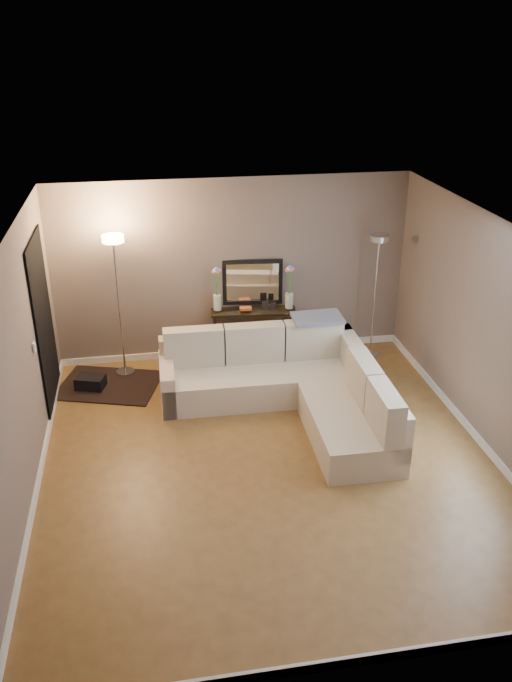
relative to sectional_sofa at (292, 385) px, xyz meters
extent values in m
cube|color=olive|center=(-0.50, -1.05, -0.34)|extent=(5.00, 5.50, 0.01)
cube|color=white|center=(-0.50, -1.05, 2.27)|extent=(5.00, 5.50, 0.01)
cube|color=#75645A|center=(-0.50, 1.71, 0.96)|extent=(5.00, 0.02, 2.60)
cube|color=#75645A|center=(-0.50, -3.81, 0.96)|extent=(5.00, 0.02, 2.60)
cube|color=#75645A|center=(-3.01, -1.05, 0.96)|extent=(0.02, 5.50, 2.60)
cube|color=#75645A|center=(2.01, -1.05, 0.96)|extent=(0.02, 5.50, 2.60)
cube|color=white|center=(-0.50, 1.68, -0.29)|extent=(5.00, 0.03, 0.10)
cube|color=white|center=(-0.50, -3.79, -0.29)|extent=(5.00, 0.03, 0.10)
cube|color=white|center=(-2.99, -1.05, -0.29)|extent=(0.03, 5.50, 0.10)
cube|color=white|center=(1.98, -1.05, -0.29)|extent=(0.03, 5.50, 0.10)
cube|color=black|center=(-2.98, 0.65, 0.76)|extent=(0.02, 1.20, 2.20)
cube|color=white|center=(-2.98, -0.20, 0.86)|extent=(0.02, 0.08, 0.12)
cube|color=beige|center=(-0.33, 0.38, -0.14)|extent=(2.59, 0.93, 0.40)
cube|color=beige|center=(-0.32, 0.73, 0.14)|extent=(2.58, 0.24, 0.55)
cube|color=beige|center=(-1.54, 0.40, -0.06)|extent=(0.19, 0.89, 0.55)
cube|color=beige|center=(0.49, -0.87, -0.14)|extent=(0.92, 1.60, 0.40)
cube|color=beige|center=(0.85, -0.43, 0.14)|extent=(0.24, 2.48, 0.55)
cube|color=beige|center=(-1.17, 0.64, 0.32)|extent=(0.78, 0.23, 0.52)
cube|color=beige|center=(-0.37, 0.62, 0.32)|extent=(0.78, 0.23, 0.52)
cube|color=beige|center=(0.42, 0.61, 0.32)|extent=(0.78, 0.23, 0.52)
cube|color=beige|center=(0.74, -0.57, 0.32)|extent=(0.23, 0.72, 0.52)
cube|color=beige|center=(0.72, -1.32, 0.32)|extent=(0.23, 0.72, 0.52)
cube|color=slate|center=(0.47, 0.63, 0.61)|extent=(0.67, 0.40, 0.09)
cube|color=black|center=(-0.24, 1.51, 0.39)|extent=(1.24, 0.45, 0.04)
cube|color=black|center=(-0.80, 1.43, 0.02)|extent=(0.05, 0.05, 0.71)
cube|color=black|center=(-0.78, 1.69, 0.02)|extent=(0.05, 0.05, 0.71)
cube|color=black|center=(0.31, 1.32, 0.02)|extent=(0.05, 0.05, 0.71)
cube|color=black|center=(0.33, 1.58, 0.02)|extent=(0.05, 0.05, 0.71)
cube|color=black|center=(-0.24, 1.51, -0.17)|extent=(1.16, 0.41, 0.03)
cube|color=#BF3333|center=(-0.73, 1.56, -0.07)|extent=(0.04, 0.15, 0.18)
cube|color=#3359A5|center=(-0.69, 1.55, -0.06)|extent=(0.05, 0.15, 0.20)
cube|color=gold|center=(-0.65, 1.55, -0.05)|extent=(0.05, 0.15, 0.21)
cube|color=#3F7F4C|center=(-0.60, 1.54, -0.07)|extent=(0.06, 0.15, 0.18)
cube|color=#994C99|center=(-0.56, 1.54, -0.06)|extent=(0.04, 0.15, 0.20)
cube|color=orange|center=(-0.52, 1.53, -0.05)|extent=(0.05, 0.15, 0.21)
cube|color=#262626|center=(-0.48, 1.53, -0.07)|extent=(0.05, 0.15, 0.18)
cube|color=#4C99B2|center=(-0.43, 1.53, -0.06)|extent=(0.06, 0.15, 0.20)
cube|color=#B2A58C|center=(-0.38, 1.52, -0.05)|extent=(0.04, 0.15, 0.21)
cube|color=brown|center=(-0.35, 1.52, -0.07)|extent=(0.05, 0.15, 0.18)
cube|color=navy|center=(-0.30, 1.51, -0.06)|extent=(0.05, 0.15, 0.20)
cube|color=gold|center=(-0.25, 1.51, -0.05)|extent=(0.06, 0.15, 0.21)
cube|color=black|center=(-0.22, 1.67, 0.77)|extent=(0.86, 0.12, 0.67)
cube|color=white|center=(-0.22, 1.64, 0.77)|extent=(0.74, 0.08, 0.56)
cube|color=#CC5A24|center=(-0.35, 1.49, 0.45)|extent=(0.18, 0.13, 0.04)
cube|color=black|center=(-0.08, 1.44, 0.49)|extent=(0.09, 0.03, 0.12)
cube|color=black|center=(0.04, 1.43, 0.48)|extent=(0.08, 0.03, 0.10)
cylinder|color=silver|center=(-0.75, 1.56, 0.54)|extent=(0.12, 0.12, 0.22)
cylinder|color=#38722D|center=(-0.76, 1.56, 0.80)|extent=(0.09, 0.02, 0.38)
sphere|color=#E5598C|center=(-0.78, 1.56, 1.00)|extent=(0.07, 0.07, 0.07)
cylinder|color=#38722D|center=(-0.75, 1.56, 0.81)|extent=(0.05, 0.01, 0.41)
sphere|color=white|center=(-0.76, 1.56, 1.02)|extent=(0.07, 0.07, 0.07)
cylinder|color=#38722D|center=(-0.75, 1.56, 0.82)|extent=(0.01, 0.01, 0.43)
sphere|color=#598CE5|center=(-0.75, 1.56, 1.03)|extent=(0.07, 0.07, 0.07)
cylinder|color=#38722D|center=(-0.74, 1.56, 0.80)|extent=(0.05, 0.01, 0.39)
sphere|color=#E58C4C|center=(-0.73, 1.56, 1.00)|extent=(0.07, 0.07, 0.07)
cylinder|color=#38722D|center=(-0.73, 1.56, 0.81)|extent=(0.10, 0.02, 0.40)
sphere|color=#D866B2|center=(-0.71, 1.56, 1.02)|extent=(0.07, 0.07, 0.07)
cylinder|color=silver|center=(0.27, 1.46, 0.54)|extent=(0.12, 0.12, 0.22)
cylinder|color=#38722D|center=(0.26, 1.46, 0.80)|extent=(0.09, 0.02, 0.38)
sphere|color=#E5598C|center=(0.24, 1.46, 1.00)|extent=(0.07, 0.07, 0.07)
cylinder|color=#38722D|center=(0.26, 1.46, 0.81)|extent=(0.05, 0.01, 0.41)
sphere|color=white|center=(0.25, 1.46, 1.02)|extent=(0.07, 0.07, 0.07)
cylinder|color=#38722D|center=(0.27, 1.46, 0.82)|extent=(0.01, 0.01, 0.43)
sphere|color=#598CE5|center=(0.27, 1.46, 1.03)|extent=(0.07, 0.07, 0.07)
cylinder|color=#38722D|center=(0.28, 1.46, 0.80)|extent=(0.05, 0.01, 0.39)
sphere|color=#E58C4C|center=(0.29, 1.45, 1.00)|extent=(0.07, 0.07, 0.07)
cylinder|color=#38722D|center=(0.29, 1.45, 0.81)|extent=(0.10, 0.02, 0.40)
sphere|color=#D866B2|center=(0.31, 1.45, 1.02)|extent=(0.07, 0.07, 0.07)
cylinder|color=silver|center=(-2.09, 1.32, -0.32)|extent=(0.33, 0.33, 0.03)
cylinder|color=silver|center=(-2.09, 1.32, 0.63)|extent=(0.04, 0.04, 1.89)
cylinder|color=#FFBF72|center=(-2.09, 1.32, 1.61)|extent=(0.35, 0.35, 0.09)
cylinder|color=silver|center=(1.47, 1.26, -0.32)|extent=(0.30, 0.30, 0.03)
cylinder|color=silver|center=(1.47, 1.26, 0.55)|extent=(0.03, 0.03, 1.75)
cylinder|color=silver|center=(1.47, 1.26, 1.46)|extent=(0.33, 0.33, 0.08)
cube|color=black|center=(-2.31, 0.99, -0.33)|extent=(1.53, 1.32, 0.02)
cube|color=black|center=(-2.55, 0.95, -0.28)|extent=(0.43, 0.36, 0.24)
camera|label=1|loc=(-1.68, -7.12, 4.06)|focal=35.00mm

